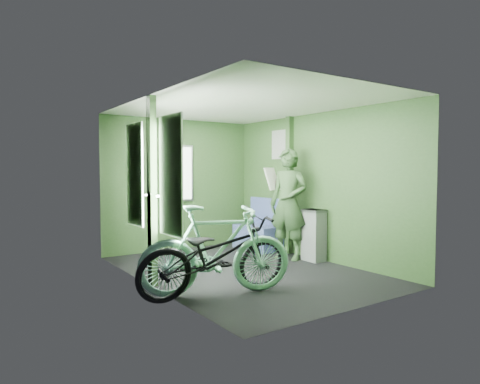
% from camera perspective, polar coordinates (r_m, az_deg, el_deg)
% --- Properties ---
extents(room, '(4.00, 4.02, 2.31)m').
position_cam_1_polar(room, '(5.94, 0.03, 3.20)').
color(room, black).
rests_on(room, ground).
extents(bicycle_black, '(1.88, 0.95, 1.06)m').
position_cam_1_polar(bicycle_black, '(4.90, -3.16, -13.78)').
color(bicycle_black, black).
rests_on(bicycle_black, ground).
extents(bicycle_mint, '(1.83, 1.17, 1.09)m').
position_cam_1_polar(bicycle_mint, '(4.94, -3.19, -13.67)').
color(bicycle_mint, '#8DDAB8').
rests_on(bicycle_mint, ground).
extents(passenger, '(0.62, 0.77, 1.75)m').
position_cam_1_polar(passenger, '(6.78, 6.46, -1.58)').
color(passenger, '#2F4A28').
rests_on(passenger, ground).
extents(waste_box, '(0.24, 0.33, 0.80)m').
position_cam_1_polar(waste_box, '(6.75, 9.82, -5.70)').
color(waste_box, slate).
rests_on(waste_box, ground).
extents(bench_seat, '(0.53, 0.89, 0.91)m').
position_cam_1_polar(bench_seat, '(7.65, 2.52, -5.63)').
color(bench_seat, navy).
rests_on(bench_seat, ground).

